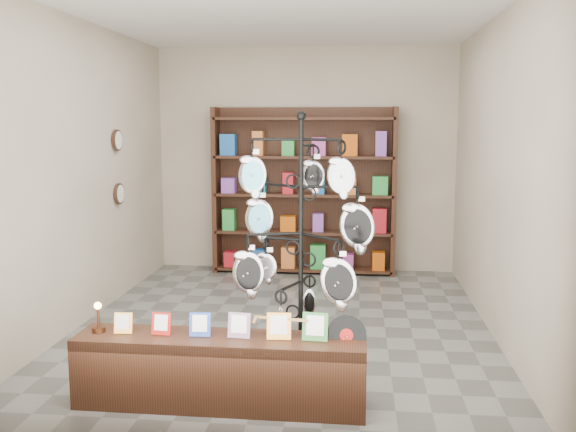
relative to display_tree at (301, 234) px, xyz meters
name	(u,v)px	position (x,y,z in m)	size (l,w,h in m)	color
ground	(284,324)	(-0.31, 1.62, -1.20)	(5.00, 5.00, 0.00)	slate
room_envelope	(284,138)	(-0.31, 1.62, 0.65)	(5.00, 5.00, 5.00)	beige
display_tree	(301,234)	(0.00, 0.00, 0.00)	(1.08, 1.04, 2.07)	black
front_shelf	(220,371)	(-0.54, -0.28, -0.94)	(2.05, 0.43, 0.72)	black
back_shelving	(304,196)	(-0.31, 3.92, -0.17)	(2.42, 0.36, 2.20)	black
wall_clocks	(118,167)	(-2.28, 2.42, 0.30)	(0.03, 0.24, 0.84)	black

